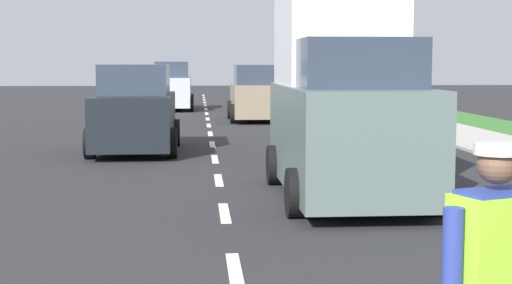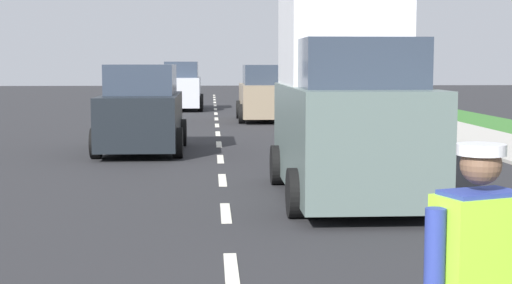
# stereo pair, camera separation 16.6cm
# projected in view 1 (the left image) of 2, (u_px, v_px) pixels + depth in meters

# --- Properties ---
(ground_plane) EXTENTS (96.00, 96.00, 0.00)m
(ground_plane) POSITION_uv_depth(u_px,v_px,m) (210.00, 133.00, 22.84)
(ground_plane) COLOR #28282B
(lane_center_line) EXTENTS (0.14, 46.40, 0.01)m
(lane_center_line) POSITION_uv_depth(u_px,v_px,m) (208.00, 122.00, 27.00)
(lane_center_line) COLOR silver
(lane_center_line) RESTS_ON ground
(road_worker) EXTENTS (0.70, 0.53, 1.67)m
(road_worker) POSITION_uv_depth(u_px,v_px,m) (496.00, 278.00, 4.12)
(road_worker) COLOR #383D4C
(road_worker) RESTS_ON ground
(delivery_truck) EXTENTS (2.16, 4.60, 3.54)m
(delivery_truck) POSITION_uv_depth(u_px,v_px,m) (343.00, 94.00, 11.88)
(delivery_truck) COLOR slate
(delivery_truck) RESTS_ON ground
(car_parked_far) EXTENTS (1.86, 4.00, 2.21)m
(car_parked_far) POSITION_uv_depth(u_px,v_px,m) (376.00, 108.00, 18.21)
(car_parked_far) COLOR silver
(car_parked_far) RESTS_ON ground
(car_oncoming_third) EXTENTS (1.89, 3.81, 2.15)m
(car_oncoming_third) POSITION_uv_depth(u_px,v_px,m) (172.00, 88.00, 33.84)
(car_oncoming_third) COLOR silver
(car_oncoming_third) RESTS_ON ground
(car_oncoming_second) EXTENTS (2.01, 4.03, 2.06)m
(car_oncoming_second) POSITION_uv_depth(u_px,v_px,m) (135.00, 112.00, 17.89)
(car_oncoming_second) COLOR black
(car_oncoming_second) RESTS_ON ground
(car_outgoing_far) EXTENTS (1.94, 3.90, 2.03)m
(car_outgoing_far) POSITION_uv_depth(u_px,v_px,m) (256.00, 95.00, 27.54)
(car_outgoing_far) COLOR gray
(car_outgoing_far) RESTS_ON ground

